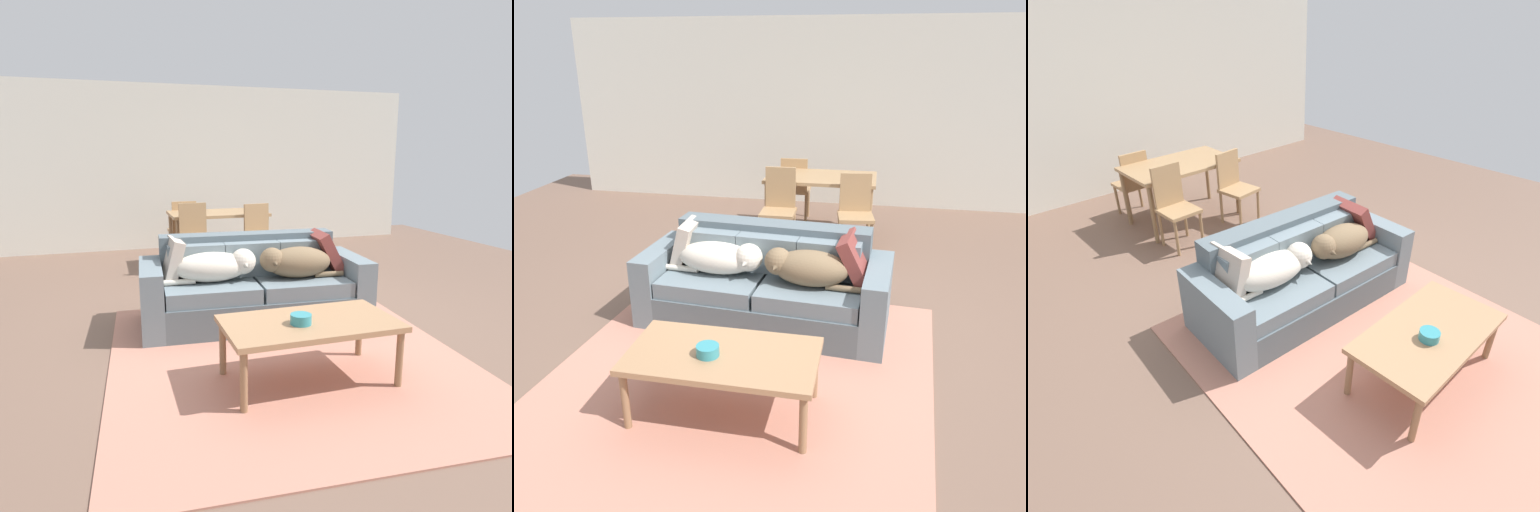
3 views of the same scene
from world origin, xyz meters
The scene contains 14 objects.
ground_plane centered at (0.00, 0.00, 0.00)m, with size 10.00×10.00×0.00m, color brown.
back_partition centered at (0.00, 4.00, 1.35)m, with size 8.00×0.12×2.70m, color silver.
area_rug centered at (-0.12, -0.92, 0.01)m, with size 2.74×2.96×0.01m, color tan.
couch centered at (-0.12, 0.01, 0.32)m, with size 2.17×1.00×0.82m.
dog_on_left_cushion centered at (-0.49, -0.06, 0.59)m, with size 0.88×0.40×0.30m.
dog_on_right_cushion centered at (0.24, -0.14, 0.59)m, with size 0.80×0.39×0.30m.
throw_pillow_by_left_arm centered at (-0.88, 0.12, 0.63)m, with size 0.11×0.41×0.41m, color #BBAB9B.
throw_pillow_by_right_arm centered at (0.64, 0.01, 0.63)m, with size 0.10×0.43×0.43m, color brown.
coffee_table centered at (-0.12, -1.32, 0.41)m, with size 1.22×0.65×0.46m.
bowl_on_coffee_table centered at (-0.21, -1.36, 0.49)m, with size 0.15×0.15×0.07m, color teal.
dining_table centered at (0.09, 2.39, 0.70)m, with size 1.35×0.80×0.78m.
dining_chair_near_left centered at (-0.34, 1.84, 0.53)m, with size 0.41×0.41×0.96m.
dining_chair_near_right centered at (0.55, 1.86, 0.51)m, with size 0.45×0.45×0.92m.
dining_chair_far_left centered at (-0.32, 2.91, 0.50)m, with size 0.41×0.41×0.90m.
Camera 3 is at (-2.54, -2.31, 2.53)m, focal length 29.74 mm.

